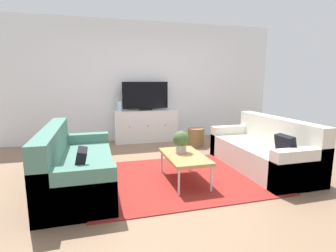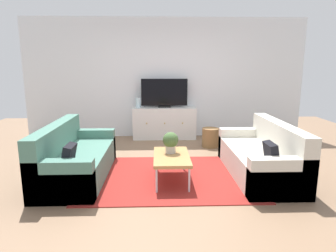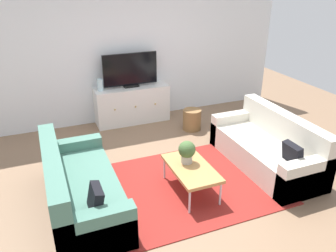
% 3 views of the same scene
% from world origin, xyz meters
% --- Properties ---
extents(ground_plane, '(10.00, 10.00, 0.00)m').
position_xyz_m(ground_plane, '(0.00, 0.00, 0.00)').
color(ground_plane, '#84664C').
extents(wall_back, '(6.40, 0.12, 2.70)m').
position_xyz_m(wall_back, '(0.00, 2.55, 1.35)').
color(wall_back, white).
rests_on(wall_back, ground_plane).
extents(area_rug, '(2.50, 1.90, 0.01)m').
position_xyz_m(area_rug, '(0.00, -0.15, 0.01)').
color(area_rug, maroon).
rests_on(area_rug, ground_plane).
extents(couch_left_side, '(0.82, 1.89, 0.81)m').
position_xyz_m(couch_left_side, '(-1.44, -0.11, 0.27)').
color(couch_left_side, '#4C7A6B').
rests_on(couch_left_side, ground_plane).
extents(couch_right_side, '(0.82, 1.89, 0.81)m').
position_xyz_m(couch_right_side, '(1.44, -0.11, 0.27)').
color(couch_right_side, beige).
rests_on(couch_right_side, ground_plane).
extents(coffee_table, '(0.51, 0.91, 0.39)m').
position_xyz_m(coffee_table, '(0.03, -0.30, 0.35)').
color(coffee_table, '#B7844C').
rests_on(coffee_table, ground_plane).
extents(potted_plant, '(0.23, 0.23, 0.31)m').
position_xyz_m(potted_plant, '(0.02, -0.17, 0.56)').
color(potted_plant, '#B7B2A8').
rests_on(potted_plant, coffee_table).
extents(tv_console, '(1.42, 0.47, 0.71)m').
position_xyz_m(tv_console, '(-0.02, 2.27, 0.36)').
color(tv_console, white).
rests_on(tv_console, ground_plane).
extents(flat_screen_tv, '(1.04, 0.16, 0.64)m').
position_xyz_m(flat_screen_tv, '(-0.02, 2.29, 1.03)').
color(flat_screen_tv, black).
rests_on(flat_screen_tv, tv_console).
extents(glass_vase, '(0.11, 0.11, 0.22)m').
position_xyz_m(glass_vase, '(-0.61, 2.27, 0.82)').
color(glass_vase, silver).
rests_on(glass_vase, tv_console).
extents(wicker_basket, '(0.34, 0.34, 0.39)m').
position_xyz_m(wicker_basket, '(0.91, 1.50, 0.19)').
color(wicker_basket, olive).
rests_on(wicker_basket, ground_plane).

